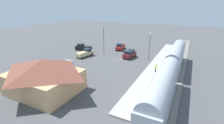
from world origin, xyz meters
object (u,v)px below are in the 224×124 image
pedestrian_on_platform (156,68)px  pickup_black (83,47)px  light_pole_near_platform (150,43)px  pickup_red (120,47)px  suv_maroon (130,54)px  pickup_tan (85,53)px  station_building (44,75)px  light_pole_lot_center (104,37)px  pickup_silver (62,65)px  passenger_train (170,68)px

pedestrian_on_platform → pickup_black: pickup_black is taller
pickup_black → light_pole_near_platform: size_ratio=0.76×
pickup_red → suv_maroon: bearing=129.7°
pedestrian_on_platform → pickup_black: 26.75m
pickup_tan → suv_maroon: suv_maroon is taller
station_building → suv_maroon: (-5.89, -23.80, -1.76)m
station_building → pickup_red: 31.07m
pickup_tan → suv_maroon: bearing=-158.6°
station_building → pickup_tan: (5.85, -19.20, -1.88)m
pedestrian_on_platform → light_pole_lot_center: light_pole_lot_center is taller
pedestrian_on_platform → light_pole_lot_center: bearing=-25.2°
pickup_red → station_building: bearing=90.2°
pickup_silver → suv_maroon: bearing=-124.9°
pickup_silver → light_pole_near_platform: light_pole_near_platform is taller
pickup_silver → light_pole_lot_center: light_pole_lot_center is taller
pickup_red → passenger_train: bearing=134.5°
passenger_train → pickup_silver: (22.67, 3.93, -1.83)m
passenger_train → light_pole_lot_center: (20.39, -11.35, 2.34)m
pickup_silver → light_pole_lot_center: bearing=-98.5°
pickup_black → light_pole_lot_center: 9.15m
passenger_train → pickup_tan: size_ratio=5.94×
station_building → pickup_red: station_building is taller
pickup_tan → suv_maroon: 12.61m
pickup_silver → light_pole_lot_center: size_ratio=0.68×
station_building → suv_maroon: station_building is taller
pickup_black → pickup_red: same height
light_pole_near_platform → suv_maroon: bearing=3.9°
passenger_train → pedestrian_on_platform: 4.83m
pickup_tan → light_pole_lot_center: size_ratio=0.68×
pickup_silver → suv_maroon: size_ratio=1.11×
pickup_red → suv_maroon: 9.38m
pickup_black → pickup_red: size_ratio=0.97×
light_pole_near_platform → pickup_tan: bearing=16.2°
pedestrian_on_platform → suv_maroon: bearing=-41.8°
station_building → pedestrian_on_platform: 21.72m
pickup_tan → pedestrian_on_platform: bearing=170.7°
pickup_tan → light_pole_lot_center: bearing=-126.2°
station_building → light_pole_near_platform: bearing=-114.9°
pedestrian_on_platform → pickup_red: bearing=-45.6°
pedestrian_on_platform → light_pole_near_platform: bearing=-66.7°
pickup_silver → pedestrian_on_platform: bearing=-159.8°
pickup_tan → pickup_red: 13.14m
station_building → suv_maroon: bearing=-103.9°
station_building → light_pole_near_platform: size_ratio=1.61×
pickup_red → pickup_black: bearing=32.1°
station_building → pickup_red: (0.11, -31.01, -1.88)m
light_pole_lot_center → station_building: bearing=95.7°
pickup_black → suv_maroon: (-16.41, 0.69, 0.12)m
suv_maroon → light_pole_lot_center: 9.22m
pickup_red → suv_maroon: size_ratio=1.10×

